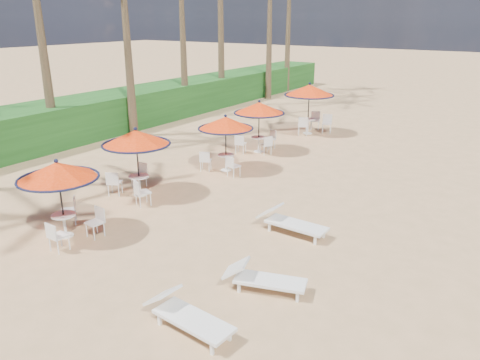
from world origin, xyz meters
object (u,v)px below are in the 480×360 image
(station_0, at_px, (60,181))
(station_4, at_px, (310,96))
(station_1, at_px, (135,146))
(lounger_mid, at_px, (262,278))
(lounger_near, at_px, (186,314))
(lounger_far, at_px, (290,221))
(station_2, at_px, (225,128))
(station_3, at_px, (259,114))

(station_0, height_order, station_4, station_4)
(station_1, relative_size, lounger_mid, 1.22)
(station_1, relative_size, lounger_near, 1.18)
(station_1, distance_m, lounger_mid, 6.90)
(lounger_far, bearing_deg, station_4, 114.93)
(station_2, relative_size, lounger_near, 1.12)
(station_1, distance_m, lounger_far, 5.59)
(station_0, xyz_separation_m, station_4, (0.31, 14.03, 0.28))
(station_2, height_order, station_4, station_4)
(station_2, distance_m, lounger_near, 9.56)
(station_1, height_order, lounger_far, station_1)
(station_1, height_order, station_2, station_1)
(station_0, relative_size, lounger_mid, 1.16)
(station_3, bearing_deg, station_4, 85.47)
(station_1, xyz_separation_m, station_3, (0.58, 6.56, -0.02))
(station_4, relative_size, lounger_far, 1.29)
(station_0, relative_size, station_3, 0.96)
(station_1, distance_m, station_4, 10.84)
(station_4, distance_m, lounger_mid, 14.51)
(lounger_mid, xyz_separation_m, lounger_far, (-0.82, 2.83, 0.03))
(station_4, xyz_separation_m, lounger_mid, (5.33, -13.40, -1.55))
(station_1, bearing_deg, station_0, -79.42)
(station_3, bearing_deg, station_1, -95.05)
(station_0, xyz_separation_m, station_1, (-0.60, 3.23, 0.09))
(lounger_mid, bearing_deg, lounger_near, -122.33)
(station_2, height_order, lounger_near, station_2)
(station_0, xyz_separation_m, lounger_near, (5.14, -1.27, -1.25))
(station_4, bearing_deg, lounger_near, -72.50)
(station_1, distance_m, station_2, 3.74)
(station_0, bearing_deg, station_4, 88.73)
(station_3, distance_m, lounger_mid, 10.86)
(station_2, xyz_separation_m, station_4, (0.02, 7.17, 0.20))
(station_3, distance_m, lounger_far, 8.08)
(station_4, relative_size, lounger_near, 1.32)
(station_1, height_order, lounger_mid, station_1)
(station_2, xyz_separation_m, station_3, (-0.32, 2.93, -0.01))
(station_4, bearing_deg, lounger_far, -66.91)
(station_2, distance_m, station_3, 2.95)
(station_1, bearing_deg, lounger_mid, -22.62)
(station_0, bearing_deg, lounger_near, -13.85)
(station_4, bearing_deg, station_1, -94.85)
(lounger_near, bearing_deg, station_0, 170.98)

